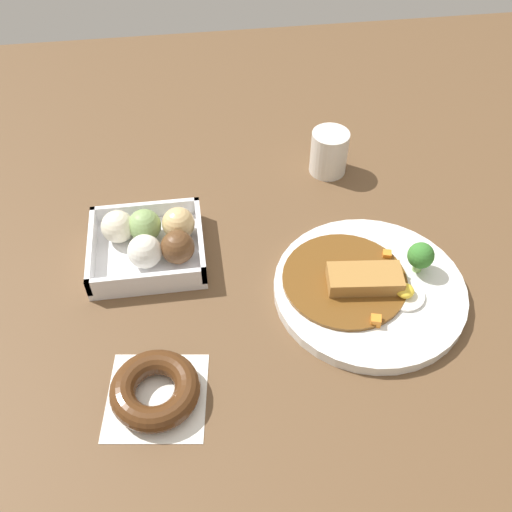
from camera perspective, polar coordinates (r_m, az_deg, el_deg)
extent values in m
plane|color=brown|center=(0.93, 1.89, -0.79)|extent=(1.60, 1.60, 0.00)
cylinder|color=white|center=(0.90, 11.05, -3.25)|extent=(0.29, 0.29, 0.02)
cylinder|color=brown|center=(0.89, 8.68, -2.31)|extent=(0.19, 0.19, 0.01)
cube|color=#A87538|center=(0.87, 10.62, -2.20)|extent=(0.11, 0.06, 0.02)
cylinder|color=white|center=(0.89, 14.29, -3.73)|extent=(0.06, 0.06, 0.00)
ellipsoid|color=yellow|center=(0.88, 14.41, -3.32)|extent=(0.03, 0.03, 0.02)
cylinder|color=#8CB766|center=(0.92, 15.59, -0.92)|extent=(0.01, 0.01, 0.02)
sphere|color=#387A2D|center=(0.91, 15.88, 0.05)|extent=(0.04, 0.04, 0.04)
cube|color=orange|center=(0.93, 12.72, 0.09)|extent=(0.02, 0.02, 0.01)
cube|color=orange|center=(0.84, 11.67, -6.25)|extent=(0.02, 0.02, 0.01)
cube|color=white|center=(0.95, -10.54, 0.31)|extent=(0.18, 0.17, 0.01)
cube|color=white|center=(0.93, -5.47, 1.72)|extent=(0.01, 0.17, 0.03)
cube|color=white|center=(0.95, -15.86, 0.65)|extent=(0.01, 0.17, 0.03)
cube|color=white|center=(0.99, -10.75, 4.44)|extent=(0.18, 0.01, 0.03)
cube|color=white|center=(0.88, -10.67, -2.49)|extent=(0.18, 0.01, 0.03)
sphere|color=#DBB77A|center=(0.94, -7.62, 3.19)|extent=(0.05, 0.05, 0.05)
sphere|color=#84A860|center=(0.95, -10.88, 2.97)|extent=(0.05, 0.05, 0.05)
sphere|color=#EFE5C6|center=(0.96, -13.42, 2.82)|extent=(0.05, 0.05, 0.05)
sphere|color=brown|center=(0.91, -7.71, 0.86)|extent=(0.05, 0.05, 0.05)
sphere|color=silver|center=(0.91, -10.87, 0.44)|extent=(0.05, 0.05, 0.05)
cube|color=white|center=(0.80, -9.71, -13.46)|extent=(0.15, 0.15, 0.00)
torus|color=#4C2B14|center=(0.78, -9.88, -12.81)|extent=(0.12, 0.12, 0.03)
cylinder|color=silver|center=(1.08, 7.18, 10.07)|extent=(0.07, 0.07, 0.08)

